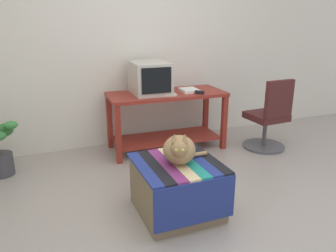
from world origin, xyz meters
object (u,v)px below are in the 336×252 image
(tv_monitor, at_px, (150,78))
(cat, at_px, (179,149))
(office_chair, at_px, (269,119))
(keyboard, at_px, (158,95))
(ottoman_with_blanket, at_px, (177,187))
(desk, at_px, (167,111))
(book, at_px, (189,90))
(stapler, at_px, (200,92))

(tv_monitor, height_order, cat, tv_monitor)
(tv_monitor, bearing_deg, office_chair, -19.93)
(keyboard, bearing_deg, ottoman_with_blanket, -95.95)
(desk, height_order, ottoman_with_blanket, desk)
(cat, bearing_deg, ottoman_with_blanket, 143.33)
(office_chair, bearing_deg, ottoman_with_blanket, 25.94)
(ottoman_with_blanket, relative_size, office_chair, 0.78)
(desk, relative_size, office_chair, 1.60)
(desk, bearing_deg, keyboard, -137.46)
(book, bearing_deg, office_chair, -24.29)
(book, bearing_deg, ottoman_with_blanket, -116.27)
(desk, height_order, cat, cat)
(keyboard, relative_size, cat, 0.87)
(book, xyz_separation_m, cat, (-0.72, -1.36, -0.16))
(tv_monitor, distance_m, keyboard, 0.25)
(ottoman_with_blanket, height_order, cat, cat)
(office_chair, height_order, stapler, office_chair)
(desk, xyz_separation_m, office_chair, (1.16, -0.50, -0.10))
(book, distance_m, cat, 1.55)
(desk, height_order, book, book)
(cat, height_order, stapler, stapler)
(desk, distance_m, book, 0.37)
(ottoman_with_blanket, bearing_deg, tv_monitor, 79.60)
(office_chair, relative_size, stapler, 8.09)
(desk, relative_size, ottoman_with_blanket, 2.05)
(keyboard, bearing_deg, stapler, -2.36)
(tv_monitor, bearing_deg, cat, -97.97)
(book, relative_size, cat, 0.52)
(book, relative_size, ottoman_with_blanket, 0.35)
(desk, bearing_deg, tv_monitor, 168.69)
(desk, distance_m, keyboard, 0.31)
(desk, relative_size, cat, 3.08)
(office_chair, bearing_deg, keyboard, -18.91)
(book, height_order, cat, book)
(tv_monitor, relative_size, ottoman_with_blanket, 0.78)
(keyboard, relative_size, office_chair, 0.45)
(cat, relative_size, stapler, 4.19)
(book, bearing_deg, cat, -115.70)
(desk, height_order, tv_monitor, tv_monitor)
(book, distance_m, stapler, 0.17)
(desk, relative_size, book, 5.88)
(ottoman_with_blanket, height_order, office_chair, office_chair)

